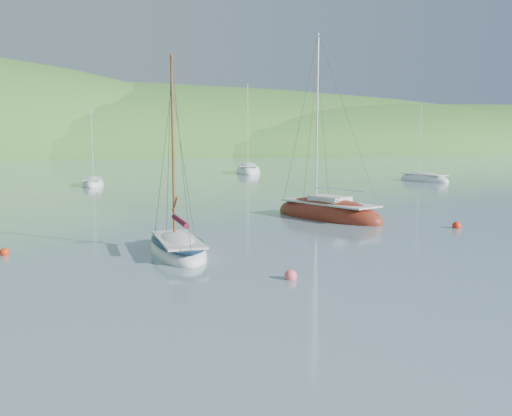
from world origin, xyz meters
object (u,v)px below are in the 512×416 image
object	(u,v)px
distant_sloop_b	(248,171)
daysailer_white	(178,249)
sloop_red	(328,215)
distant_sloop_d	(424,180)
distant_sloop_a	(93,184)

from	to	relation	value
distant_sloop_b	daysailer_white	bearing A→B (deg)	-95.19
daysailer_white	distant_sloop_b	xyz separation A→B (m)	(22.38, 51.74, 0.00)
sloop_red	distant_sloop_d	bearing A→B (deg)	23.87
daysailer_white	distant_sloop_b	world-z (taller)	distant_sloop_b
distant_sloop_a	sloop_red	bearing A→B (deg)	-60.76
daysailer_white	distant_sloop_d	size ratio (longest dim) A/B	0.97
distant_sloop_b	distant_sloop_d	bearing A→B (deg)	-38.98
distant_sloop_a	distant_sloop_d	bearing A→B (deg)	-3.57
distant_sloop_a	distant_sloop_d	world-z (taller)	distant_sloop_d
sloop_red	distant_sloop_b	world-z (taller)	distant_sloop_b
sloop_red	distant_sloop_a	bearing A→B (deg)	92.22
daysailer_white	distant_sloop_a	size ratio (longest dim) A/B	1.04
sloop_red	distant_sloop_b	bearing A→B (deg)	57.39
daysailer_white	distant_sloop_d	bearing A→B (deg)	42.63
sloop_red	distant_sloop_a	size ratio (longest dim) A/B	1.40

